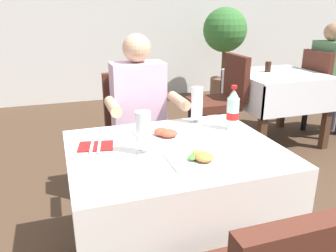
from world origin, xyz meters
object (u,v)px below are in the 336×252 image
(main_dining_table, at_px, (174,180))
(plate_far_diner, at_px, (162,135))
(beer_glass_left, at_px, (143,132))
(napkin_cutlery_set, at_px, (96,146))
(seated_diner_far, at_px, (141,116))
(background_chair_left, at_px, (221,97))
(background_patron, at_px, (331,74))
(background_chair_right, at_px, (325,88))
(potted_plant_corner, at_px, (224,40))
(plate_near_camera, at_px, (197,157))
(background_dining_table, at_px, (276,91))
(cola_bottle_primary, at_px, (233,111))
(beer_glass_middle, at_px, (197,104))
(chair_far_diner_seat, at_px, (137,132))
(background_table_tumbler, at_px, (268,67))

(main_dining_table, distance_m, plate_far_diner, 0.25)
(beer_glass_left, xyz_separation_m, napkin_cutlery_set, (-0.21, 0.15, -0.10))
(main_dining_table, height_order, seated_diner_far, seated_diner_far)
(background_chair_left, distance_m, background_patron, 1.36)
(background_chair_right, height_order, potted_plant_corner, potted_plant_corner)
(plate_near_camera, relative_size, background_chair_left, 0.26)
(seated_diner_far, distance_m, background_patron, 2.55)
(plate_near_camera, xyz_separation_m, background_dining_table, (1.66, 1.72, -0.20))
(main_dining_table, distance_m, plate_near_camera, 0.27)
(napkin_cutlery_set, distance_m, background_patron, 3.12)
(plate_far_diner, distance_m, background_patron, 2.80)
(background_patron, bearing_deg, seated_diner_far, -160.63)
(beer_glass_left, xyz_separation_m, cola_bottle_primary, (0.56, 0.17, 0.00))
(main_dining_table, relative_size, background_patron, 0.83)
(background_chair_left, bearing_deg, main_dining_table, -124.23)
(beer_glass_middle, bearing_deg, plate_far_diner, -147.54)
(cola_bottle_primary, bearing_deg, napkin_cutlery_set, -178.63)
(napkin_cutlery_set, bearing_deg, seated_diner_far, 56.98)
(beer_glass_middle, xyz_separation_m, cola_bottle_primary, (0.15, -0.17, -0.00))
(beer_glass_middle, relative_size, napkin_cutlery_set, 1.12)
(background_dining_table, distance_m, background_patron, 0.71)
(plate_far_diner, xyz_separation_m, napkin_cutlery_set, (-0.36, -0.02, -0.01))
(seated_diner_far, bearing_deg, beer_glass_middle, -56.74)
(napkin_cutlery_set, bearing_deg, potted_plant_corner, 53.40)
(background_patron, bearing_deg, background_chair_right, 180.00)
(main_dining_table, bearing_deg, cola_bottle_primary, 20.27)
(beer_glass_left, bearing_deg, background_dining_table, 40.02)
(seated_diner_far, distance_m, cola_bottle_primary, 0.70)
(chair_far_diner_seat, distance_m, background_dining_table, 1.86)
(beer_glass_middle, xyz_separation_m, background_table_tumbler, (1.39, 1.33, -0.06))
(main_dining_table, relative_size, plate_near_camera, 4.12)
(seated_diner_far, relative_size, beer_glass_left, 6.04)
(chair_far_diner_seat, xyz_separation_m, background_dining_table, (1.71, 0.74, 0.01))
(main_dining_table, xyz_separation_m, napkin_cutlery_set, (-0.37, 0.13, 0.19))
(beer_glass_middle, xyz_separation_m, background_chair_right, (2.10, 1.23, -0.32))
(background_chair_right, relative_size, background_table_tumbler, 8.82)
(plate_near_camera, xyz_separation_m, potted_plant_corner, (1.88, 3.41, 0.18))
(potted_plant_corner, bearing_deg, background_table_tumbler, -100.33)
(plate_far_diner, xyz_separation_m, background_patron, (2.42, 1.40, -0.06))
(chair_far_diner_seat, distance_m, beer_glass_middle, 0.64)
(beer_glass_left, distance_m, background_chair_left, 2.01)
(chair_far_diner_seat, distance_m, background_chair_right, 2.47)
(beer_glass_middle, bearing_deg, background_patron, 29.75)
(cola_bottle_primary, distance_m, background_chair_left, 1.58)
(chair_far_diner_seat, bearing_deg, seated_diner_far, -88.90)
(cola_bottle_primary, bearing_deg, background_dining_table, 47.05)
(beer_glass_left, bearing_deg, background_patron, 31.41)
(plate_near_camera, distance_m, background_chair_left, 2.01)
(beer_glass_left, xyz_separation_m, beer_glass_middle, (0.42, 0.34, 0.01))
(cola_bottle_primary, bearing_deg, beer_glass_left, -163.46)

